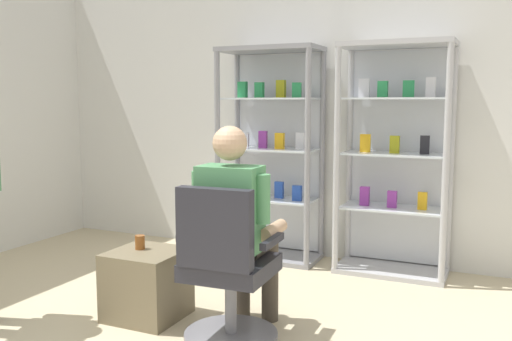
% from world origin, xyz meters
% --- Properties ---
extents(back_wall, '(6.00, 0.10, 2.70)m').
position_xyz_m(back_wall, '(0.00, 3.00, 1.35)').
color(back_wall, silver).
rests_on(back_wall, ground).
extents(display_cabinet_left, '(0.90, 0.45, 1.90)m').
position_xyz_m(display_cabinet_left, '(-0.55, 2.76, 0.97)').
color(display_cabinet_left, gray).
rests_on(display_cabinet_left, ground).
extents(display_cabinet_right, '(0.90, 0.45, 1.90)m').
position_xyz_m(display_cabinet_right, '(0.55, 2.76, 0.96)').
color(display_cabinet_right, '#B7B7BC').
rests_on(display_cabinet_right, ground).
extents(office_chair, '(0.57, 0.56, 0.96)m').
position_xyz_m(office_chair, '(-0.05, 0.89, 0.39)').
color(office_chair, slate).
rests_on(office_chair, ground).
extents(seated_shopkeeper, '(0.50, 0.58, 1.29)m').
position_xyz_m(seated_shopkeeper, '(-0.06, 1.05, 0.71)').
color(seated_shopkeeper, '#3F382D').
rests_on(seated_shopkeeper, ground).
extents(storage_crate, '(0.46, 0.45, 0.45)m').
position_xyz_m(storage_crate, '(-0.74, 1.06, 0.23)').
color(storage_crate, '#72664C').
rests_on(storage_crate, ground).
extents(tea_glass, '(0.07, 0.07, 0.09)m').
position_xyz_m(tea_glass, '(-0.80, 1.08, 0.50)').
color(tea_glass, brown).
rests_on(tea_glass, storage_crate).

